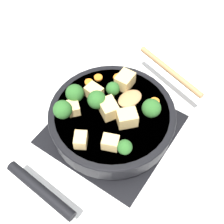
{
  "coord_description": "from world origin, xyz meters",
  "views": [
    {
      "loc": [
        -0.37,
        -0.25,
        0.72
      ],
      "look_at": [
        0.0,
        0.0,
        0.08
      ],
      "focal_mm": 50.0,
      "sensor_mm": 36.0,
      "label": 1
    }
  ],
  "objects": [
    {
      "name": "ground_plane",
      "position": [
        0.0,
        0.0,
        0.0
      ],
      "size": [
        2.4,
        2.4,
        0.0
      ],
      "primitive_type": "plane",
      "color": "white"
    },
    {
      "name": "front_burner_grate",
      "position": [
        0.0,
        0.0,
        0.01
      ],
      "size": [
        0.31,
        0.31,
        0.03
      ],
      "color": "black",
      "rests_on": "ground_plane"
    },
    {
      "name": "skillet_pan",
      "position": [
        -0.0,
        0.0,
        0.06
      ],
      "size": [
        0.43,
        0.32,
        0.06
      ],
      "color": "black",
      "rests_on": "front_burner_grate"
    },
    {
      "name": "wooden_spoon",
      "position": [
        0.14,
        -0.04,
        0.09
      ],
      "size": [
        0.22,
        0.22,
        0.02
      ],
      "color": "#A87A4C",
      "rests_on": "skillet_pan"
    },
    {
      "name": "tofu_cube_center_large",
      "position": [
        -0.08,
        -0.05,
        0.1
      ],
      "size": [
        0.04,
        0.05,
        0.03
      ],
      "primitive_type": "cube",
      "rotation": [
        0.0,
        0.0,
        5.08
      ],
      "color": "#DBB770",
      "rests_on": "skillet_pan"
    },
    {
      "name": "tofu_cube_near_handle",
      "position": [
        -0.11,
        0.01,
        0.1
      ],
      "size": [
        0.05,
        0.04,
        0.03
      ],
      "primitive_type": "cube",
      "rotation": [
        0.0,
        0.0,
        3.67
      ],
      "color": "#DBB770",
      "rests_on": "skillet_pan"
    },
    {
      "name": "tofu_cube_east_chunk",
      "position": [
        0.09,
        0.02,
        0.1
      ],
      "size": [
        0.05,
        0.04,
        0.04
      ],
      "primitive_type": "cube",
      "rotation": [
        0.0,
        0.0,
        0.02
      ],
      "color": "#DBB770",
      "rests_on": "skillet_pan"
    },
    {
      "name": "tofu_cube_west_chunk",
      "position": [
        -0.05,
        0.08,
        0.1
      ],
      "size": [
        0.04,
        0.04,
        0.03
      ],
      "primitive_type": "cube",
      "rotation": [
        0.0,
        0.0,
        0.86
      ],
      "color": "#DBB770",
      "rests_on": "skillet_pan"
    },
    {
      "name": "tofu_cube_back_piece",
      "position": [
        -0.01,
        -0.05,
        0.1
      ],
      "size": [
        0.06,
        0.06,
        0.04
      ],
      "primitive_type": "cube",
      "rotation": [
        0.0,
        0.0,
        2.38
      ],
      "color": "#DBB770",
      "rests_on": "skillet_pan"
    },
    {
      "name": "tofu_cube_front_piece",
      "position": [
        -0.01,
        0.01,
        0.1
      ],
      "size": [
        0.06,
        0.06,
        0.04
      ],
      "primitive_type": "cube",
      "rotation": [
        0.0,
        0.0,
        4.17
      ],
      "color": "#DBB770",
      "rests_on": "skillet_pan"
    },
    {
      "name": "tofu_cube_mid_small",
      "position": [
        0.02,
        0.07,
        0.1
      ],
      "size": [
        0.04,
        0.04,
        0.03
      ],
      "primitive_type": "cube",
      "rotation": [
        0.0,
        0.0,
        4.6
      ],
      "color": "#DBB770",
      "rests_on": "skillet_pan"
    },
    {
      "name": "broccoli_floret_near_spoon",
      "position": [
        0.05,
        0.03,
        0.11
      ],
      "size": [
        0.04,
        0.04,
        0.04
      ],
      "color": "#709956",
      "rests_on": "skillet_pan"
    },
    {
      "name": "broccoli_floret_center_top",
      "position": [
        -0.01,
        0.04,
        0.11
      ],
      "size": [
        0.05,
        0.05,
        0.05
      ],
      "color": "#709956",
      "rests_on": "skillet_pan"
    },
    {
      "name": "broccoli_floret_east_rim",
      "position": [
        -0.08,
        -0.09,
        0.11
      ],
      "size": [
        0.04,
        0.04,
        0.04
      ],
      "color": "#709956",
      "rests_on": "skillet_pan"
    },
    {
      "name": "broccoli_floret_west_rim",
      "position": [
        -0.02,
        0.1,
        0.11
      ],
      "size": [
        0.05,
        0.05,
        0.05
      ],
      "color": "#709956",
      "rests_on": "skillet_pan"
    },
    {
      "name": "broccoli_floret_north_edge",
      "position": [
        -0.08,
        0.09,
        0.11
      ],
      "size": [
        0.05,
        0.05,
        0.05
      ],
      "color": "#709956",
      "rests_on": "skillet_pan"
    },
    {
      "name": "broccoli_floret_south_cluster",
      "position": [
        0.05,
        -0.08,
        0.11
      ],
      "size": [
        0.05,
        0.05,
        0.05
      ],
      "color": "#709956",
      "rests_on": "skillet_pan"
    },
    {
      "name": "carrot_slice_orange_thin",
      "position": [
        0.07,
        0.09,
        0.09
      ],
      "size": [
        0.02,
        0.02,
        0.01
      ],
      "primitive_type": "cylinder",
      "color": "orange",
      "rests_on": "skillet_pan"
    },
    {
      "name": "carrot_slice_near_center",
      "position": [
        0.09,
        -0.07,
        0.09
      ],
      "size": [
        0.03,
        0.03,
        0.01
      ],
      "primitive_type": "cylinder",
      "color": "orange",
      "rests_on": "skillet_pan"
    },
    {
      "name": "carrot_slice_edge_slice",
      "position": [
        0.1,
        0.05,
        0.09
      ],
      "size": [
        0.03,
        0.03,
        0.01
      ],
      "primitive_type": "cylinder",
      "color": "orange",
      "rests_on": "skillet_pan"
    },
    {
      "name": "carrot_slice_under_broccoli",
      "position": [
        0.04,
        0.1,
        0.09
      ],
      "size": [
        0.02,
        0.02,
        0.01
      ],
      "primitive_type": "cylinder",
      "color": "orange",
      "rests_on": "skillet_pan"
    }
  ]
}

